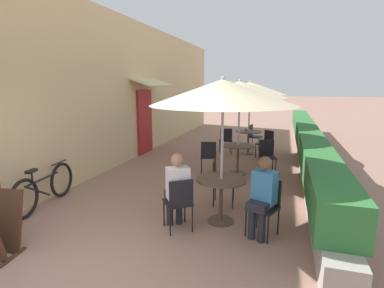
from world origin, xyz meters
TOP-DOWN VIEW (x-y plane):
  - ground_plane at (0.00, 0.00)m, footprint 120.00×120.00m
  - cafe_facade_wall at (-2.54, 6.95)m, footprint 0.98×14.17m
  - planter_hedge at (2.75, 6.98)m, footprint 0.60×13.17m
  - patio_table_near at (1.12, 2.02)m, footprint 0.84×0.84m
  - patio_umbrella_near at (1.12, 2.02)m, footprint 2.32×2.32m
  - cafe_chair_near_left at (1.85, 1.80)m, footprint 0.52×0.52m
  - seated_patron_near_left at (1.80, 1.70)m, footprint 0.45×0.49m
  - cafe_chair_near_right at (0.94, 2.76)m, footprint 0.45×0.45m
  - cafe_chair_near_back at (0.56, 1.50)m, footprint 0.56×0.56m
  - seated_patron_near_back at (0.49, 1.59)m, footprint 0.50×0.51m
  - patio_table_mid at (0.96, 4.88)m, footprint 0.84×0.84m
  - patio_umbrella_mid at (0.96, 4.88)m, footprint 2.32×2.32m
  - cafe_chair_mid_left at (0.25, 4.61)m, footprint 0.49×0.49m
  - cafe_chair_mid_right at (1.68, 5.14)m, footprint 0.49×0.49m
  - patio_table_far at (0.94, 7.29)m, footprint 0.84×0.84m
  - patio_umbrella_far at (0.94, 7.29)m, footprint 2.32×2.32m
  - cafe_chair_far_left at (0.24, 6.99)m, footprint 0.50×0.50m
  - cafe_chair_far_right at (1.55, 6.83)m, footprint 0.57×0.57m
  - cafe_chair_far_back at (1.04, 8.05)m, footprint 0.48×0.48m
  - coffee_cup_far at (0.85, 7.26)m, footprint 0.07×0.07m
  - bicycle_leaning at (-2.20, 1.67)m, footprint 0.27×1.78m

SIDE VIEW (x-z plane):
  - ground_plane at x=0.00m, z-range 0.00..0.00m
  - bicycle_leaning at x=-2.20m, z-range -0.03..0.77m
  - cafe_chair_near_left at x=1.85m, z-range 0.08..0.95m
  - cafe_chair_near_right at x=0.94m, z-range 0.08..0.95m
  - cafe_chair_near_back at x=0.56m, z-range 0.08..0.95m
  - cafe_chair_mid_left at x=0.25m, z-range 0.08..0.95m
  - cafe_chair_mid_right at x=1.68m, z-range 0.08..0.95m
  - cafe_chair_far_left at x=0.24m, z-range 0.08..0.95m
  - cafe_chair_far_right at x=1.55m, z-range 0.08..0.95m
  - cafe_chair_far_back at x=1.04m, z-range 0.08..0.95m
  - planter_hedge at x=2.75m, z-range 0.03..1.04m
  - patio_table_near at x=1.12m, z-range 0.19..0.94m
  - patio_table_mid at x=0.96m, z-range 0.19..0.94m
  - patio_table_far at x=0.94m, z-range 0.19..0.94m
  - seated_patron_near_left at x=1.80m, z-range 0.06..1.31m
  - seated_patron_near_back at x=0.49m, z-range 0.06..1.31m
  - coffee_cup_far at x=0.85m, z-range 0.75..0.84m
  - cafe_facade_wall at x=-2.54m, z-range -0.01..4.19m
  - patio_umbrella_near at x=1.12m, z-range 0.95..3.36m
  - patio_umbrella_mid at x=0.96m, z-range 0.95..3.36m
  - patio_umbrella_far at x=0.94m, z-range 0.95..3.36m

